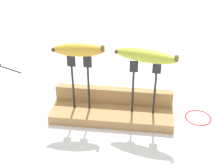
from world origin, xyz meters
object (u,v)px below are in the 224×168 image
(fork_stand_right, at_px, (144,84))
(wire_coil, at_px, (198,117))
(fork_fallen_near, at_px, (3,66))
(banana_raised_left, at_px, (78,50))
(banana_raised_right, at_px, (146,56))
(fork_stand_left, at_px, (80,79))

(fork_stand_right, relative_size, wire_coil, 2.10)
(fork_stand_right, relative_size, fork_fallen_near, 1.16)
(banana_raised_left, bearing_deg, banana_raised_right, 0.01)
(fork_stand_right, height_order, banana_raised_right, banana_raised_right)
(banana_raised_right, height_order, wire_coil, banana_raised_right)
(fork_stand_left, relative_size, fork_fallen_near, 1.21)
(fork_stand_left, height_order, wire_coil, fork_stand_left)
(banana_raised_left, bearing_deg, fork_stand_left, 4.15)
(fork_stand_left, distance_m, fork_fallen_near, 0.53)
(banana_raised_left, distance_m, banana_raised_right, 0.20)
(fork_stand_right, height_order, banana_raised_left, banana_raised_left)
(fork_fallen_near, relative_size, wire_coil, 1.80)
(wire_coil, bearing_deg, fork_stand_right, -168.72)
(fork_stand_right, height_order, fork_fallen_near, fork_stand_right)
(banana_raised_right, bearing_deg, banana_raised_left, -179.99)
(banana_raised_left, bearing_deg, wire_coil, 5.47)
(fork_stand_left, relative_size, fork_stand_right, 1.04)
(fork_fallen_near, xyz_separation_m, wire_coil, (0.79, -0.26, -0.00))
(fork_stand_right, bearing_deg, banana_raised_right, 166.55)
(fork_stand_left, relative_size, banana_raised_left, 1.18)
(banana_raised_right, distance_m, fork_fallen_near, 0.72)
(fork_stand_left, distance_m, banana_raised_right, 0.22)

